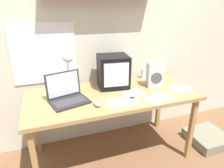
% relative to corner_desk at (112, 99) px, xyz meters
% --- Properties ---
extents(ground_plane, '(12.00, 12.00, 0.00)m').
position_rel_corner_desk_xyz_m(ground_plane, '(0.00, 0.00, -0.69)').
color(ground_plane, brown).
extents(back_wall, '(5.60, 0.24, 2.60)m').
position_rel_corner_desk_xyz_m(back_wall, '(-0.00, 0.46, 0.62)').
color(back_wall, beige).
rests_on(back_wall, ground_plane).
extents(corner_desk, '(1.66, 0.75, 0.75)m').
position_rel_corner_desk_xyz_m(corner_desk, '(0.00, 0.00, 0.00)').
color(corner_desk, '#AD824D').
rests_on(corner_desk, ground_plane).
extents(crt_monitor, '(0.34, 0.33, 0.34)m').
position_rel_corner_desk_xyz_m(crt_monitor, '(0.07, 0.18, 0.23)').
color(crt_monitor, black).
rests_on(crt_monitor, corner_desk).
extents(laptop, '(0.38, 0.33, 0.25)m').
position_rel_corner_desk_xyz_m(laptop, '(-0.44, -0.01, 0.13)').
color(laptop, '#232326').
rests_on(laptop, corner_desk).
extents(desk_lamp, '(0.15, 0.18, 0.40)m').
position_rel_corner_desk_xyz_m(desk_lamp, '(-0.38, 0.21, 0.33)').
color(desk_lamp, white).
rests_on(desk_lamp, corner_desk).
extents(juice_glass, '(0.06, 0.06, 0.11)m').
position_rel_corner_desk_xyz_m(juice_glass, '(0.50, 0.29, 0.11)').
color(juice_glass, white).
rests_on(juice_glass, corner_desk).
extents(space_heater, '(0.18, 0.15, 0.25)m').
position_rel_corner_desk_xyz_m(space_heater, '(0.49, 0.03, 0.19)').
color(space_heater, silver).
rests_on(space_heater, corner_desk).
extents(computer_mouse, '(0.07, 0.11, 0.03)m').
position_rel_corner_desk_xyz_m(computer_mouse, '(-0.21, -0.20, 0.08)').
color(computer_mouse, gray).
rests_on(computer_mouse, corner_desk).
extents(open_notebook, '(0.24, 0.22, 0.00)m').
position_rel_corner_desk_xyz_m(open_notebook, '(0.20, -0.08, 0.06)').
color(open_notebook, white).
rests_on(open_notebook, corner_desk).
extents(loose_paper_near_monitor, '(0.27, 0.25, 0.00)m').
position_rel_corner_desk_xyz_m(loose_paper_near_monitor, '(0.72, -0.13, 0.06)').
color(loose_paper_near_monitor, white).
rests_on(loose_paper_near_monitor, corner_desk).
extents(loose_paper_near_laptop, '(0.31, 0.21, 0.00)m').
position_rel_corner_desk_xyz_m(loose_paper_near_laptop, '(0.03, -0.22, 0.06)').
color(loose_paper_near_laptop, white).
rests_on(loose_paper_near_laptop, corner_desk).
extents(printed_handout, '(0.33, 0.27, 0.00)m').
position_rel_corner_desk_xyz_m(printed_handout, '(0.38, -0.25, 0.06)').
color(printed_handout, white).
rests_on(printed_handout, corner_desk).
extents(floor_cushion, '(0.43, 0.43, 0.11)m').
position_rel_corner_desk_xyz_m(floor_cushion, '(1.17, -0.19, -0.63)').
color(floor_cushion, gray).
rests_on(floor_cushion, ground_plane).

